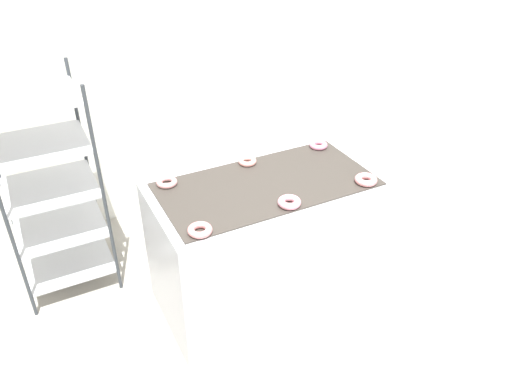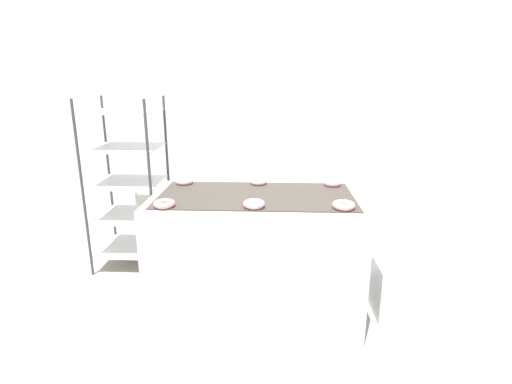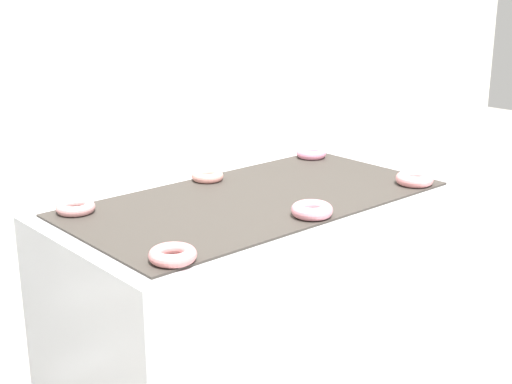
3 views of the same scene
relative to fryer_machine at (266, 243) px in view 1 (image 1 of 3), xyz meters
name	(u,v)px [view 1 (image 1 of 3)]	position (x,y,z in m)	size (l,w,h in m)	color
ground_plane	(313,357)	(0.00, -0.64, -0.47)	(14.00, 14.00, 0.00)	#9E998E
wall_back	(180,49)	(0.00, 1.49, 0.93)	(8.00, 0.05, 2.80)	silver
fryer_machine	(266,243)	(0.00, 0.00, 0.00)	(1.46, 0.78, 0.94)	#B7BABF
baking_rack_cart	(50,188)	(-1.21, 0.83, 0.32)	(0.61, 0.59, 1.56)	#33383D
glaze_bin	(380,228)	(1.06, 0.05, -0.27)	(0.35, 0.35, 0.40)	#B7BABF
donut_near_left	(200,230)	(-0.56, -0.29, 0.49)	(0.13, 0.13, 0.04)	pink
donut_near_center	(290,202)	(0.00, -0.28, 0.49)	(0.14, 0.14, 0.04)	pink
donut_near_right	(366,180)	(0.56, -0.27, 0.49)	(0.14, 0.14, 0.04)	pink
donut_far_left	(167,182)	(-0.56, 0.27, 0.49)	(0.13, 0.13, 0.04)	#D29090
donut_far_center	(247,161)	(0.00, 0.29, 0.49)	(0.12, 0.12, 0.04)	#E4958B
donut_far_right	(318,145)	(0.56, 0.27, 0.49)	(0.13, 0.13, 0.04)	pink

